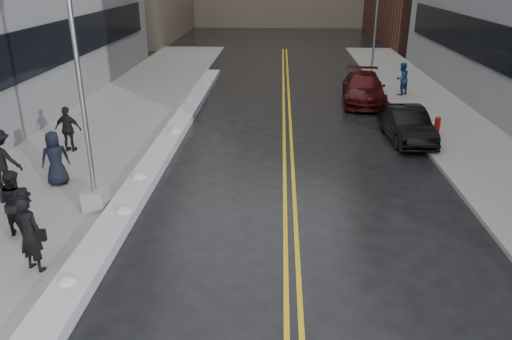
# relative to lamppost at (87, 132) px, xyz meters

# --- Properties ---
(ground) EXTENTS (160.00, 160.00, 0.00)m
(ground) POSITION_rel_lamppost_xyz_m (3.30, -2.00, -2.53)
(ground) COLOR black
(ground) RESTS_ON ground
(sidewalk_west) EXTENTS (5.50, 50.00, 0.15)m
(sidewalk_west) POSITION_rel_lamppost_xyz_m (-2.45, 8.00, -2.46)
(sidewalk_west) COLOR gray
(sidewalk_west) RESTS_ON ground
(sidewalk_east) EXTENTS (4.00, 50.00, 0.15)m
(sidewalk_east) POSITION_rel_lamppost_xyz_m (13.30, 8.00, -2.46)
(sidewalk_east) COLOR gray
(sidewalk_east) RESTS_ON ground
(lane_line_left) EXTENTS (0.12, 50.00, 0.01)m
(lane_line_left) POSITION_rel_lamppost_xyz_m (5.65, 8.00, -2.53)
(lane_line_left) COLOR gold
(lane_line_left) RESTS_ON ground
(lane_line_right) EXTENTS (0.12, 50.00, 0.01)m
(lane_line_right) POSITION_rel_lamppost_xyz_m (5.95, 8.00, -2.53)
(lane_line_right) COLOR gold
(lane_line_right) RESTS_ON ground
(snow_ridge) EXTENTS (0.90, 30.00, 0.34)m
(snow_ridge) POSITION_rel_lamppost_xyz_m (0.85, 6.00, -2.36)
(snow_ridge) COLOR silver
(snow_ridge) RESTS_ON ground
(lamppost) EXTENTS (0.65, 0.65, 7.62)m
(lamppost) POSITION_rel_lamppost_xyz_m (0.00, 0.00, 0.00)
(lamppost) COLOR gray
(lamppost) RESTS_ON sidewalk_west
(fire_hydrant) EXTENTS (0.26, 0.26, 0.73)m
(fire_hydrant) POSITION_rel_lamppost_xyz_m (12.30, 8.00, -1.98)
(fire_hydrant) COLOR maroon
(fire_hydrant) RESTS_ON sidewalk_east
(traffic_signal) EXTENTS (0.16, 0.20, 6.00)m
(traffic_signal) POSITION_rel_lamppost_xyz_m (11.80, 22.00, 0.87)
(traffic_signal) COLOR gray
(traffic_signal) RESTS_ON sidewalk_east
(pedestrian_fedora) EXTENTS (0.82, 0.69, 1.93)m
(pedestrian_fedora) POSITION_rel_lamppost_xyz_m (-0.32, -3.25, -1.42)
(pedestrian_fedora) COLOR black
(pedestrian_fedora) RESTS_ON sidewalk_west
(pedestrian_b) EXTENTS (1.05, 0.92, 1.84)m
(pedestrian_b) POSITION_rel_lamppost_xyz_m (-1.55, -1.58, -1.46)
(pedestrian_b) COLOR black
(pedestrian_b) RESTS_ON sidewalk_west
(pedestrian_c) EXTENTS (1.05, 0.93, 1.82)m
(pedestrian_c) POSITION_rel_lamppost_xyz_m (-1.88, 1.75, -1.48)
(pedestrian_c) COLOR black
(pedestrian_c) RESTS_ON sidewalk_west
(pedestrian_d) EXTENTS (1.07, 0.51, 1.78)m
(pedestrian_d) POSITION_rel_lamppost_xyz_m (-2.74, 4.94, -1.49)
(pedestrian_d) COLOR black
(pedestrian_d) RESTS_ON sidewalk_west
(pedestrian_e) EXTENTS (1.35, 0.84, 2.01)m
(pedestrian_e) POSITION_rel_lamppost_xyz_m (-3.46, 1.32, -1.38)
(pedestrian_e) COLOR black
(pedestrian_e) RESTS_ON sidewalk_west
(pedestrian_east) EXTENTS (1.12, 1.09, 1.81)m
(pedestrian_east) POSITION_rel_lamppost_xyz_m (12.26, 15.06, -1.48)
(pedestrian_east) COLOR navy
(pedestrian_east) RESTS_ON sidewalk_east
(car_black) EXTENTS (1.75, 4.36, 1.41)m
(car_black) POSITION_rel_lamppost_xyz_m (10.80, 7.34, -1.83)
(car_black) COLOR black
(car_black) RESTS_ON ground
(car_maroon) EXTENTS (2.64, 5.52, 1.55)m
(car_maroon) POSITION_rel_lamppost_xyz_m (9.97, 13.79, -1.76)
(car_maroon) COLOR #370809
(car_maroon) RESTS_ON ground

